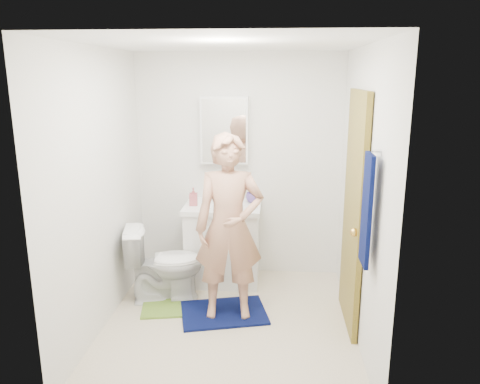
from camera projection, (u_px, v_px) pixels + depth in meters
name	position (u px, v px, depth m)	size (l,w,h in m)	color
floor	(229.00, 325.00, 4.19)	(2.20, 2.40, 0.02)	beige
ceiling	(227.00, 42.00, 3.60)	(2.20, 2.40, 0.02)	white
wall_back	(239.00, 167.00, 5.06)	(2.20, 0.02, 2.40)	silver
wall_front	(207.00, 246.00, 2.72)	(2.20, 0.02, 2.40)	silver
wall_left	(98.00, 192.00, 3.97)	(0.02, 2.40, 2.40)	silver
wall_right	(363.00, 197.00, 3.81)	(0.02, 2.40, 2.40)	silver
vanity_cabinet	(223.00, 245.00, 4.98)	(0.75, 0.55, 0.80)	white
countertop	(223.00, 207.00, 4.88)	(0.79, 0.59, 0.05)	white
sink_basin	(223.00, 206.00, 4.88)	(0.40, 0.40, 0.03)	white
faucet	(225.00, 195.00, 5.03)	(0.03, 0.03, 0.12)	silver
medicine_cabinet	(224.00, 130.00, 4.91)	(0.50, 0.12, 0.70)	white
mirror_panel	(224.00, 131.00, 4.85)	(0.46, 0.01, 0.66)	white
door	(353.00, 212.00, 4.00)	(0.05, 0.80, 2.05)	olive
door_knob	(354.00, 232.00, 3.72)	(0.07, 0.07, 0.07)	gold
towel	(367.00, 210.00, 3.26)	(0.03, 0.24, 0.80)	#060E3E
towel_hook	(377.00, 151.00, 3.15)	(0.02, 0.02, 0.06)	silver
toilet	(165.00, 263.00, 4.57)	(0.42, 0.73, 0.75)	white
bath_mat	(224.00, 313.00, 4.36)	(0.78, 0.55, 0.02)	#060E3E
green_rug	(165.00, 308.00, 4.44)	(0.43, 0.37, 0.02)	olive
soap_dispenser	(193.00, 197.00, 4.84)	(0.08, 0.09, 0.19)	#AE5158
toothbrush_cup	(252.00, 197.00, 4.96)	(0.13, 0.13, 0.10)	#5F4497
man	(229.00, 228.00, 4.12)	(0.61, 0.40, 1.67)	tan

